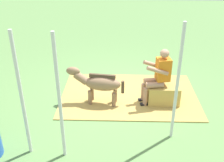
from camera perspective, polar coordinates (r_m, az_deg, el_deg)
The scene contains 9 objects.
ground_plane at distance 6.84m, azimuth 1.28°, elevation -3.14°, with size 24.00×24.00×0.00m, color #608C4C.
hay_patch at distance 6.89m, azimuth 3.55°, elevation -2.86°, with size 3.33×2.23×0.02m, color tan.
hay_bale at distance 6.59m, azimuth 10.53°, elevation -2.61°, with size 0.72×0.52×0.47m, color tan.
person_seated at distance 6.31m, azimuth 9.49°, elevation 1.32°, with size 0.70×0.49×1.35m.
pony_standing at distance 6.30m, azimuth -2.79°, elevation -0.45°, with size 1.34×0.43×0.90m.
soda_bottle at distance 6.99m, azimuth 13.71°, elevation -2.10°, with size 0.07×0.07×0.26m.
tent_pole_left at distance 5.06m, azimuth 13.36°, elevation -0.79°, with size 0.06×0.06×2.31m, color silver.
tent_pole_right at distance 4.78m, azimuth -18.21°, elevation -3.23°, with size 0.06×0.06×2.31m, color silver.
tent_pole_mid at distance 4.55m, azimuth -10.82°, elevation -3.90°, with size 0.06×0.06×2.31m, color silver.
Camera 1 is at (-0.02, 5.89, 3.49)m, focal length 44.12 mm.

